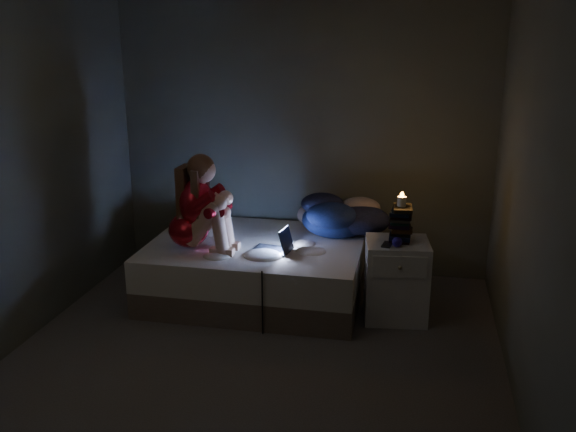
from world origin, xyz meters
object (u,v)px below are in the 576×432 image
(laptop, at_px, (271,239))
(candle, at_px, (402,199))
(bed, at_px, (257,269))
(phone, at_px, (385,244))
(woman, at_px, (188,202))
(nightstand, at_px, (396,280))

(laptop, xyz_separation_m, candle, (1.07, 0.04, 0.39))
(bed, distance_m, phone, 1.25)
(woman, height_order, laptop, woman)
(candle, xyz_separation_m, phone, (-0.11, -0.13, -0.34))
(bed, relative_size, laptop, 5.81)
(woman, distance_m, nightstand, 1.85)
(candle, bearing_deg, nightstand, -108.18)
(laptop, relative_size, phone, 2.28)
(bed, bearing_deg, candle, -7.36)
(bed, distance_m, nightstand, 1.25)
(woman, relative_size, phone, 5.97)
(woman, xyz_separation_m, candle, (1.76, 0.12, 0.09))
(laptop, distance_m, nightstand, 1.09)
(bed, xyz_separation_m, candle, (1.25, -0.16, 0.76))
(nightstand, height_order, phone, phone)
(bed, height_order, candle, candle)
(laptop, bearing_deg, nightstand, 8.95)
(bed, relative_size, phone, 13.24)
(nightstand, xyz_separation_m, candle, (0.01, 0.03, 0.68))
(woman, height_order, phone, woman)
(laptop, bearing_deg, bed, 140.46)
(candle, bearing_deg, woman, -176.03)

